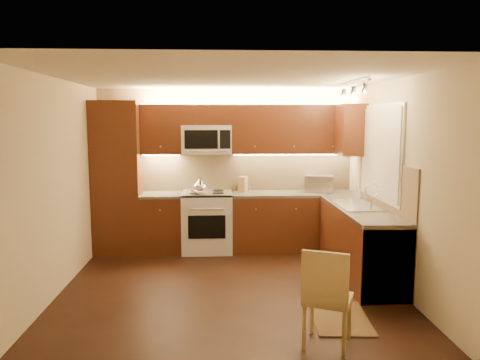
{
  "coord_description": "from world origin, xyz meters",
  "views": [
    {
      "loc": [
        -0.15,
        -5.33,
        2.01
      ],
      "look_at": [
        0.15,
        0.55,
        1.25
      ],
      "focal_mm": 34.54,
      "sensor_mm": 36.0,
      "label": 1
    }
  ],
  "objects": [
    {
      "name": "wall_back",
      "position": [
        0.0,
        2.0,
        1.25
      ],
      "size": [
        4.0,
        0.01,
        2.5
      ],
      "primitive_type": "cube",
      "color": "#C1B28D",
      "rests_on": "ground"
    },
    {
      "name": "upper_cab_bridge",
      "position": [
        -0.3,
        1.82,
        2.09
      ],
      "size": [
        0.76,
        0.35,
        0.31
      ],
      "primitive_type": "cube",
      "color": "#42200E",
      "rests_on": "wall_back"
    },
    {
      "name": "upper_cab_back_right",
      "position": [
        1.04,
        1.82,
        1.88
      ],
      "size": [
        1.92,
        0.35,
        0.75
      ],
      "primitive_type": "cube",
      "color": "#42200E",
      "rests_on": "wall_back"
    },
    {
      "name": "spice_jar_d",
      "position": [
        0.14,
        1.94,
        0.94
      ],
      "size": [
        0.05,
        0.05,
        0.09
      ],
      "primitive_type": "cylinder",
      "rotation": [
        0.0,
        0.0,
        0.21
      ],
      "color": "olive",
      "rests_on": "counter_back_right"
    },
    {
      "name": "counter_right",
      "position": [
        1.7,
        0.4,
        0.88
      ],
      "size": [
        0.6,
        2.0,
        0.04
      ],
      "primitive_type": "cube",
      "color": "#3A3835",
      "rests_on": "base_cab_right"
    },
    {
      "name": "spice_jar_b",
      "position": [
        0.14,
        1.94,
        0.95
      ],
      "size": [
        0.05,
        0.05,
        0.09
      ],
      "primitive_type": "cylinder",
      "rotation": [
        0.0,
        0.0,
        0.18
      ],
      "color": "brown",
      "rests_on": "counter_back_right"
    },
    {
      "name": "dishwasher",
      "position": [
        1.7,
        -0.3,
        0.43
      ],
      "size": [
        0.58,
        0.6,
        0.84
      ],
      "primitive_type": "cube",
      "color": "silver",
      "rests_on": "floor"
    },
    {
      "name": "backsplash_right",
      "position": [
        1.99,
        0.4,
        1.2
      ],
      "size": [
        0.02,
        2.0,
        0.6
      ],
      "primitive_type": "cube",
      "color": "tan",
      "rests_on": "wall_right"
    },
    {
      "name": "faucet",
      "position": [
        1.88,
        0.55,
        1.05
      ],
      "size": [
        0.2,
        0.04,
        0.3
      ],
      "primitive_type": null,
      "color": "silver",
      "rests_on": "counter_right"
    },
    {
      "name": "rug",
      "position": [
        1.1,
        -0.9,
        0.01
      ],
      "size": [
        0.61,
        0.87,
        0.01
      ],
      "primitive_type": "cube",
      "rotation": [
        0.0,
        0.0,
        -0.07
      ],
      "color": "black",
      "rests_on": "floor"
    },
    {
      "name": "wall_front",
      "position": [
        0.0,
        -2.0,
        1.25
      ],
      "size": [
        4.0,
        0.01,
        2.5
      ],
      "primitive_type": "cube",
      "color": "#C1B28D",
      "rests_on": "ground"
    },
    {
      "name": "spice_jar_a",
      "position": [
        0.14,
        1.94,
        0.95
      ],
      "size": [
        0.04,
        0.04,
        0.1
      ],
      "primitive_type": "cylinder",
      "rotation": [
        0.0,
        0.0,
        0.17
      ],
      "color": "silver",
      "rests_on": "counter_back_right"
    },
    {
      "name": "track_light_bar",
      "position": [
        1.55,
        0.4,
        2.46
      ],
      "size": [
        0.04,
        1.2,
        0.03
      ],
      "primitive_type": "cube",
      "color": "silver",
      "rests_on": "ceiling"
    },
    {
      "name": "window_blinds",
      "position": [
        1.97,
        0.55,
        1.6
      ],
      "size": [
        0.02,
        1.36,
        1.16
      ],
      "primitive_type": "cube",
      "color": "silver",
      "rests_on": "wall_right"
    },
    {
      "name": "dining_chair",
      "position": [
        0.83,
        -1.43,
        0.46
      ],
      "size": [
        0.53,
        0.53,
        0.91
      ],
      "primitive_type": null,
      "rotation": [
        0.0,
        0.0,
        -0.41
      ],
      "color": "olive",
      "rests_on": "floor"
    },
    {
      "name": "stove",
      "position": [
        -0.3,
        1.68,
        0.46
      ],
      "size": [
        0.76,
        0.65,
        0.92
      ],
      "primitive_type": null,
      "color": "silver",
      "rests_on": "floor"
    },
    {
      "name": "microwave",
      "position": [
        -0.3,
        1.81,
        1.72
      ],
      "size": [
        0.76,
        0.38,
        0.44
      ],
      "primitive_type": null,
      "color": "silver",
      "rests_on": "wall_back"
    },
    {
      "name": "upper_cab_right_corner",
      "position": [
        1.82,
        1.4,
        1.88
      ],
      "size": [
        0.35,
        0.5,
        0.75
      ],
      "primitive_type": "cube",
      "color": "#42200E",
      "rests_on": "wall_right"
    },
    {
      "name": "wall_right",
      "position": [
        2.0,
        0.0,
        1.25
      ],
      "size": [
        0.01,
        4.0,
        2.5
      ],
      "primitive_type": "cube",
      "color": "#C1B28D",
      "rests_on": "ground"
    },
    {
      "name": "knife_block",
      "position": [
        0.26,
        1.85,
        1.02
      ],
      "size": [
        0.16,
        0.2,
        0.24
      ],
      "primitive_type": "cube",
      "rotation": [
        0.0,
        0.0,
        -0.37
      ],
      "color": "olive",
      "rests_on": "counter_back_right"
    },
    {
      "name": "kettle",
      "position": [
        -0.4,
        1.49,
        1.04
      ],
      "size": [
        0.24,
        0.24,
        0.25
      ],
      "primitive_type": null,
      "rotation": [
        0.0,
        0.0,
        0.14
      ],
      "color": "silver",
      "rests_on": "stove"
    },
    {
      "name": "toaster_oven",
      "position": [
        1.46,
        1.77,
        1.03
      ],
      "size": [
        0.51,
        0.44,
        0.26
      ],
      "primitive_type": "cube",
      "rotation": [
        0.0,
        0.0,
        -0.29
      ],
      "color": "silver",
      "rests_on": "counter_back_right"
    },
    {
      "name": "base_cab_back_right",
      "position": [
        1.04,
        1.7,
        0.43
      ],
      "size": [
        1.92,
        0.6,
        0.86
      ],
      "primitive_type": "cube",
      "color": "#42200E",
      "rests_on": "floor"
    },
    {
      "name": "counter_back_left",
      "position": [
        -0.99,
        1.7,
        0.88
      ],
      "size": [
        0.62,
        0.6,
        0.04
      ],
      "primitive_type": "cube",
      "color": "#3A3835",
      "rests_on": "base_cab_back_left"
    },
    {
      "name": "window_frame",
      "position": [
        1.99,
        0.55,
        1.6
      ],
      "size": [
        0.03,
        1.44,
        1.24
      ],
      "primitive_type": "cube",
      "color": "silver",
      "rests_on": "wall_right"
    },
    {
      "name": "counter_back_right",
      "position": [
        1.04,
        1.7,
        0.88
      ],
      "size": [
        1.92,
        0.6,
        0.04
      ],
      "primitive_type": "cube",
      "color": "#3A3835",
      "rests_on": "base_cab_back_right"
    },
    {
      "name": "spice_jar_c",
      "position": [
        0.37,
        1.91,
        0.94
      ],
      "size": [
        0.06,
        0.06,
        0.09
      ],
      "primitive_type": "cylinder",
      "rotation": [
        0.0,
        0.0,
        -0.43
      ],
      "color": "silver",
      "rests_on": "counter_back_right"
    },
    {
      "name": "upper_cab_back_left",
      "position": [
        -0.99,
        1.82,
        1.88
      ],
      "size": [
        0.62,
        0.35,
        0.75
      ],
      "primitive_type": "cube",
      "color": "#42200E",
      "rests_on": "wall_back"
    },
    {
      "name": "sink",
      "position": [
        1.7,
        0.55,
        0.98
      ],
      "size": [
        0.52,
        0.86,
        0.15
      ],
      "primitive_type": null,
      "color": "silver",
      "rests_on": "counter_right"
    },
    {
      "name": "wall_left",
      "position": [
        -2.0,
        0.0,
        1.25
      ],
      "size": [
        0.01,
        4.0,
        2.5
      ],
      "primitive_type": "cube",
      "color": "#C1B28D",
      "rests_on": "ground"
    },
    {
      "name": "floor",
      "position": [
        0.0,
        0.0,
        0.0
      ],
      "size": [
        4.0,
        4.0,
        0.01
      ],
      "primitive_type": "cube",
      "color": "black",
      "rests_on": "ground"
    },
    {
      "name": "pantry",
      "position": [
        -1.65,
        1.7,
        1.15
      ],
      "size": [
        0.7,
        0.6,
        2.3
      ],
      "primitive_type": "cube",
      "color": "#42200E",
      "rests_on": "floor"
    },
    {
      "name": "soap_bottle",
      "position": [
        1.82,
        1.02,
        1.01
      ],
      "size": [
        0.12,
        0.13,
        0.21
      ],
      "primitive_type": "imported",
      "rotation": [
        0.0,
        0.0,
        -0.37
      ],
      "color": "silver",
      "rests_on": "counter_right"
    },
    {
      "name": "base_cab_back_left",
      "position": [
        -0.99,
        1.7,
        0.43
      ],
      "size": [
        0.62,
        0.6,
        0.86
      ],
      "primitive_type": "cube",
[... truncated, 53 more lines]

